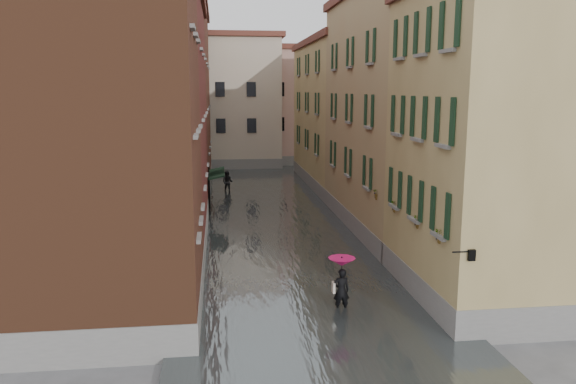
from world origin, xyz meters
TOP-DOWN VIEW (x-y plane):
  - ground at (0.00, 0.00)m, footprint 120.00×120.00m
  - floodwater at (0.00, 13.00)m, footprint 10.00×60.00m
  - building_left_near at (-7.00, -2.00)m, footprint 6.00×8.00m
  - building_left_mid at (-7.00, 9.00)m, footprint 6.00×14.00m
  - building_left_far at (-7.00, 24.00)m, footprint 6.00×16.00m
  - building_right_near at (7.00, -2.00)m, footprint 6.00×8.00m
  - building_right_mid at (7.00, 9.00)m, footprint 6.00×14.00m
  - building_right_far at (7.00, 24.00)m, footprint 6.00×16.00m
  - building_end_cream at (-3.00, 38.00)m, footprint 12.00×9.00m
  - building_end_pink at (6.00, 40.00)m, footprint 10.00×9.00m
  - awning_near at (-3.49, 14.55)m, footprint 1.09×3.02m
  - awning_far at (-3.48, 15.65)m, footprint 1.09×3.40m
  - wall_lantern at (4.33, -6.00)m, footprint 0.71×0.22m
  - window_planters at (4.12, -0.71)m, footprint 0.59×8.43m
  - pedestrian_main at (1.03, -2.84)m, footprint 1.00×1.00m
  - pedestrian_far at (-2.63, 21.57)m, footprint 1.02×0.90m

SIDE VIEW (x-z plane):
  - ground at x=0.00m, z-range 0.00..0.00m
  - floodwater at x=0.00m, z-range 0.00..0.20m
  - pedestrian_far at x=-2.63m, z-range 0.00..1.74m
  - pedestrian_main at x=1.03m, z-range 0.24..2.30m
  - awning_near at x=-3.49m, z-range 1.07..3.87m
  - awning_far at x=-3.48m, z-range 1.08..3.88m
  - wall_lantern at x=4.33m, z-range 2.83..3.18m
  - window_planters at x=4.12m, z-range 3.09..3.93m
  - building_right_near at x=7.00m, z-range 0.00..11.50m
  - building_right_far at x=7.00m, z-range 0.00..11.50m
  - building_end_pink at x=6.00m, z-range 0.00..12.00m
  - building_left_mid at x=-7.00m, z-range 0.00..12.50m
  - building_left_near at x=-7.00m, z-range 0.00..13.00m
  - building_right_mid at x=7.00m, z-range 0.00..13.00m
  - building_end_cream at x=-3.00m, z-range 0.00..13.00m
  - building_left_far at x=-7.00m, z-range 0.00..14.00m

